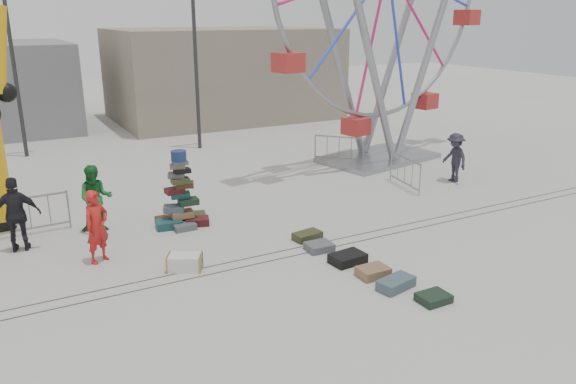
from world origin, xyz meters
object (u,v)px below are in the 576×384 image
lamp_post_right (197,45)px  pedestrian_green (96,198)px  pedestrian_red (97,227)px  barricade_wheel_front (405,172)px  pedestrian_black (17,214)px  steamer_trunk (185,263)px  barricade_dummy_c (30,215)px  pedestrian_grey (455,158)px  barricade_wheel_back (339,149)px  lamp_post_left (14,47)px  suitcase_tower (181,204)px

lamp_post_right → pedestrian_green: size_ratio=4.28×
pedestrian_red → pedestrian_green: pedestrian_green is taller
barricade_wheel_front → pedestrian_black: 12.10m
pedestrian_black → steamer_trunk: bearing=148.0°
pedestrian_red → barricade_dummy_c: bearing=85.5°
pedestrian_red → pedestrian_grey: 12.54m
steamer_trunk → pedestrian_grey: 11.15m
steamer_trunk → pedestrian_green: bearing=139.0°
barricade_wheel_back → pedestrian_green: size_ratio=1.07×
pedestrian_green → pedestrian_grey: (12.14, -1.06, -0.05)m
barricade_wheel_front → lamp_post_right: bearing=34.4°
lamp_post_left → pedestrian_red: 12.96m
barricade_wheel_front → pedestrian_red: size_ratio=1.11×
pedestrian_green → pedestrian_black: bearing=-153.1°
pedestrian_grey → suitcase_tower: bearing=-86.9°
barricade_wheel_front → pedestrian_black: pedestrian_black is taller
suitcase_tower → barricade_dummy_c: bearing=172.2°
pedestrian_red → pedestrian_grey: pedestrian_red is taller
suitcase_tower → barricade_wheel_front: bearing=8.2°
pedestrian_black → pedestrian_green: bearing=-155.2°
suitcase_tower → pedestrian_black: size_ratio=1.13×
suitcase_tower → pedestrian_green: 2.30m
lamp_post_right → pedestrian_green: 10.87m
pedestrian_green → barricade_dummy_c: bearing=174.7°
pedestrian_grey → pedestrian_green: bearing=-89.5°
steamer_trunk → pedestrian_black: size_ratio=0.41×
barricade_wheel_front → pedestrian_red: (-10.46, -1.30, 0.35)m
barricade_dummy_c → barricade_wheel_front: size_ratio=1.00×
lamp_post_left → pedestrian_green: bearing=-84.7°
lamp_post_left → barricade_wheel_back: size_ratio=4.00×
barricade_wheel_back → pedestrian_red: pedestrian_red is taller
barricade_wheel_back → pedestrian_black: size_ratio=1.04×
barricade_dummy_c → pedestrian_red: 3.00m
suitcase_tower → pedestrian_grey: 9.97m
suitcase_tower → lamp_post_right: bearing=76.3°
pedestrian_black → pedestrian_red: bearing=146.0°
lamp_post_left → steamer_trunk: (2.27, -13.88, -4.30)m
steamer_trunk → pedestrian_grey: bearing=42.0°
barricade_wheel_front → pedestrian_green: bearing=95.8°
suitcase_tower → barricade_wheel_back: (7.83, 3.81, -0.06)m
lamp_post_left → steamer_trunk: bearing=-80.7°
lamp_post_right → pedestrian_grey: 11.75m
lamp_post_right → pedestrian_grey: bearing=-56.9°
lamp_post_right → barricade_wheel_back: lamp_post_right is taller
barricade_wheel_front → pedestrian_grey: size_ratio=1.14×
steamer_trunk → barricade_wheel_front: bearing=46.3°
steamer_trunk → barricade_wheel_front: 9.23m
suitcase_tower → pedestrian_red: (-2.54, -1.48, 0.29)m
suitcase_tower → pedestrian_red: size_ratio=1.20×
lamp_post_left → barricade_wheel_front: bearing=-45.2°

